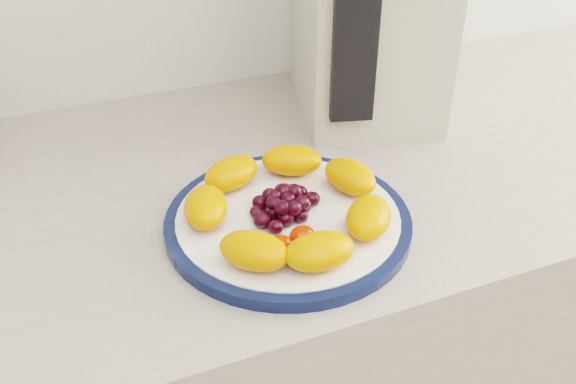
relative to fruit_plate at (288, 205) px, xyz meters
name	(u,v)px	position (x,y,z in m)	size (l,w,h in m)	color
plate_rim	(288,222)	(0.00, 0.00, -0.03)	(0.29, 0.29, 0.01)	#0B173B
plate_face	(288,221)	(0.00, 0.00, -0.03)	(0.26, 0.26, 0.02)	white
appliance_panel	(356,29)	(0.15, 0.14, 0.14)	(0.06, 0.02, 0.25)	black
fruit_plate	(288,205)	(0.00, 0.00, 0.00)	(0.25, 0.25, 0.04)	orange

